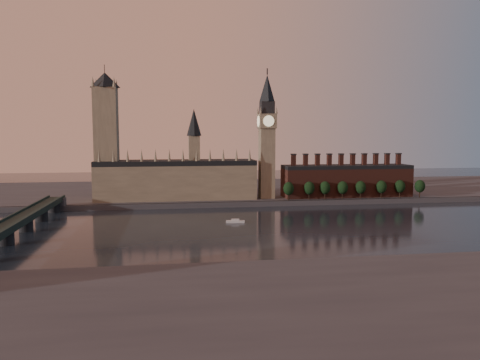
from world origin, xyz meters
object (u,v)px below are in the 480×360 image
object	(u,v)px
victoria_tower	(106,132)
big_ben	(267,135)
westminster_bridge	(15,226)
river_boat	(235,221)

from	to	relation	value
victoria_tower	big_ben	world-z (taller)	victoria_tower
big_ben	westminster_bridge	distance (m)	205.83
victoria_tower	westminster_bridge	distance (m)	133.21
big_ben	river_boat	size ratio (longest dim) A/B	8.63
victoria_tower	big_ben	distance (m)	130.12
victoria_tower	river_boat	bearing A→B (deg)	-44.19
victoria_tower	river_boat	xyz separation A→B (m)	(91.78, -89.24, -58.16)
victoria_tower	big_ben	xyz separation A→B (m)	(130.00, -5.00, -2.26)
river_boat	westminster_bridge	bearing A→B (deg)	-160.57
westminster_bridge	river_boat	size ratio (longest dim) A/B	16.13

